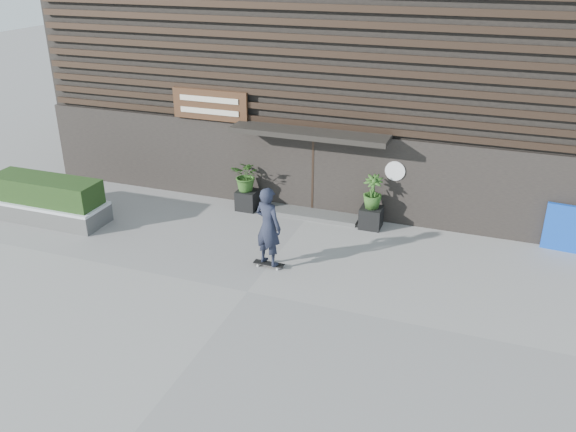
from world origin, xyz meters
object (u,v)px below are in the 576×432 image
at_px(planter_pot_left, 247,200).
at_px(blue_tarp, 572,229).
at_px(skateboarder, 268,227).
at_px(planter_pot_right, 371,217).
at_px(raised_bed, 49,211).

distance_m(planter_pot_left, blue_tarp, 8.99).
bearing_deg(planter_pot_left, skateboarder, -58.28).
relative_size(planter_pot_right, raised_bed, 0.17).
bearing_deg(planter_pot_right, raised_bed, -163.41).
xyz_separation_m(planter_pot_left, skateboarder, (1.93, -3.12, 0.80)).
xyz_separation_m(planter_pot_left, planter_pot_right, (3.80, 0.00, 0.00)).
distance_m(raised_bed, skateboarder, 7.12).
relative_size(raised_bed, blue_tarp, 2.57).
distance_m(planter_pot_right, skateboarder, 3.72).
relative_size(raised_bed, skateboarder, 1.66).
bearing_deg(planter_pot_right, planter_pot_left, 180.00).
bearing_deg(blue_tarp, raised_bed, -162.98).
bearing_deg(raised_bed, skateboarder, -3.71).
relative_size(planter_pot_left, blue_tarp, 0.44).
bearing_deg(blue_tarp, planter_pot_left, -172.91).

